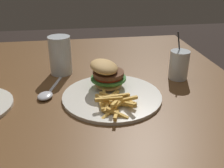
# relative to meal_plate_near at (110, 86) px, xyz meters

# --- Properties ---
(dining_table) EXTENTS (1.48, 1.37, 0.73)m
(dining_table) POSITION_rel_meal_plate_near_xyz_m (-0.08, 0.21, -0.13)
(dining_table) COLOR brown
(dining_table) RESTS_ON ground_plane
(meal_plate_near) EXTENTS (0.31, 0.31, 0.11)m
(meal_plate_near) POSITION_rel_meal_plate_near_xyz_m (0.00, 0.00, 0.00)
(meal_plate_near) COLOR silver
(meal_plate_near) RESTS_ON dining_table
(beer_glass) EXTENTS (0.08, 0.08, 0.14)m
(beer_glass) POSITION_rel_meal_plate_near_xyz_m (0.20, 0.16, 0.04)
(beer_glass) COLOR silver
(beer_glass) RESTS_ON dining_table
(juice_glass) EXTENTS (0.07, 0.07, 0.17)m
(juice_glass) POSITION_rel_meal_plate_near_xyz_m (0.09, -0.26, 0.02)
(juice_glass) COLOR silver
(juice_glass) RESTS_ON dining_table
(spoon) EXTENTS (0.18, 0.08, 0.02)m
(spoon) POSITION_rel_meal_plate_near_xyz_m (0.01, 0.20, -0.02)
(spoon) COLOR silver
(spoon) RESTS_ON dining_table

